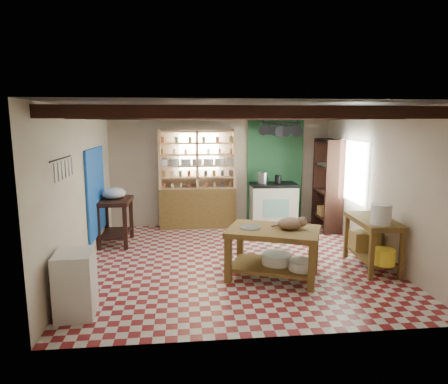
{
  "coord_description": "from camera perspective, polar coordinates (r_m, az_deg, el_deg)",
  "views": [
    {
      "loc": [
        -0.89,
        -6.52,
        2.38
      ],
      "look_at": [
        -0.16,
        0.3,
        1.16
      ],
      "focal_mm": 32.0,
      "sensor_mm": 36.0,
      "label": 1
    }
  ],
  "objects": [
    {
      "name": "wall_front",
      "position": [
        4.26,
        6.21,
        -4.61
      ],
      "size": [
        5.0,
        0.04,
        2.6
      ],
      "primitive_type": "cube",
      "color": "beige",
      "rests_on": "floor"
    },
    {
      "name": "yellow_tub",
      "position": [
        6.63,
        21.92,
        -8.58
      ],
      "size": [
        0.34,
        0.34,
        0.24
      ],
      "primitive_type": "cylinder",
      "rotation": [
        0.0,
        0.0,
        -0.05
      ],
      "color": "yellow",
      "rests_on": "right_counter"
    },
    {
      "name": "blue_wall_patch",
      "position": [
        7.7,
        -17.83,
        0.05
      ],
      "size": [
        0.04,
        1.4,
        1.6
      ],
      "primitive_type": "cube",
      "color": "blue",
      "rests_on": "wall_left"
    },
    {
      "name": "cat",
      "position": [
        6.11,
        9.5,
        -4.45
      ],
      "size": [
        0.45,
        0.38,
        0.18
      ],
      "primitive_type": "ellipsoid",
      "rotation": [
        0.0,
        0.0,
        -0.21
      ],
      "color": "#906F54",
      "rests_on": "work_table"
    },
    {
      "name": "prep_table",
      "position": [
        8.08,
        -15.25,
        -4.08
      ],
      "size": [
        0.63,
        0.9,
        0.9
      ],
      "primitive_type": "cube",
      "rotation": [
        0.0,
        0.0,
        -0.03
      ],
      "color": "black",
      "rests_on": "floor"
    },
    {
      "name": "steel_tray",
      "position": [
        6.12,
        3.76,
        -5.07
      ],
      "size": [
        0.42,
        0.42,
        0.02
      ],
      "primitive_type": "cylinder",
      "rotation": [
        0.0,
        0.0,
        -0.38
      ],
      "color": "#9A9AA1",
      "rests_on": "work_table"
    },
    {
      "name": "right_counter",
      "position": [
        7.0,
        20.4,
        -6.86
      ],
      "size": [
        0.63,
        1.18,
        0.83
      ],
      "primitive_type": "cube",
      "rotation": [
        0.0,
        0.0,
        -0.05
      ],
      "color": "brown",
      "rests_on": "floor"
    },
    {
      "name": "tall_rack",
      "position": [
        9.01,
        14.6,
        0.97
      ],
      "size": [
        0.4,
        0.86,
        2.0
      ],
      "primitive_type": "cube",
      "color": "black",
      "rests_on": "floor"
    },
    {
      "name": "basin_small",
      "position": [
        6.12,
        11.06,
        -10.21
      ],
      "size": [
        0.51,
        0.51,
        0.14
      ],
      "primitive_type": "cylinder",
      "rotation": [
        0.0,
        0.0,
        -0.38
      ],
      "color": "silver",
      "rests_on": "work_table"
    },
    {
      "name": "basin_large",
      "position": [
        6.3,
        7.51,
        -9.42
      ],
      "size": [
        0.59,
        0.59,
        0.16
      ],
      "primitive_type": "cylinder",
      "rotation": [
        0.0,
        0.0,
        -0.38
      ],
      "color": "silver",
      "rests_on": "work_table"
    },
    {
      "name": "wall_right",
      "position": [
        7.43,
        21.16,
        1.07
      ],
      "size": [
        0.04,
        5.0,
        2.6
      ],
      "primitive_type": "cube",
      "color": "beige",
      "rests_on": "floor"
    },
    {
      "name": "window_back",
      "position": [
        9.04,
        -3.6,
        5.77
      ],
      "size": [
        0.9,
        0.02,
        0.8
      ],
      "primitive_type": "cube",
      "color": "silver",
      "rests_on": "wall_back"
    },
    {
      "name": "ceiling_beams",
      "position": [
        6.59,
        1.73,
        10.98
      ],
      "size": [
        5.0,
        3.8,
        0.15
      ],
      "primitive_type": "cube",
      "color": "black",
      "rests_on": "ceiling"
    },
    {
      "name": "green_wall_patch",
      "position": [
        9.31,
        7.27,
        3.06
      ],
      "size": [
        1.3,
        0.04,
        2.3
      ],
      "primitive_type": "cube",
      "color": "#21532E",
      "rests_on": "wall_back"
    },
    {
      "name": "shelving_unit",
      "position": [
        8.93,
        -3.83,
        1.84
      ],
      "size": [
        1.7,
        0.34,
        2.2
      ],
      "primitive_type": "cube",
      "color": "#DCAC7F",
      "rests_on": "floor"
    },
    {
      "name": "white_cabinet",
      "position": [
        5.35,
        -20.46,
        -12.2
      ],
      "size": [
        0.48,
        0.56,
        0.81
      ],
      "primitive_type": "cube",
      "rotation": [
        0.0,
        0.0,
        0.06
      ],
      "color": "silver",
      "rests_on": "floor"
    },
    {
      "name": "wall_back",
      "position": [
        9.13,
        -0.43,
        3.31
      ],
      "size": [
        5.0,
        0.04,
        2.6
      ],
      "primitive_type": "cube",
      "color": "beige",
      "rests_on": "floor"
    },
    {
      "name": "wicker_basket",
      "position": [
        7.27,
        19.43,
        -6.5
      ],
      "size": [
        0.45,
        0.37,
        0.31
      ],
      "primitive_type": "cube",
      "rotation": [
        0.0,
        0.0,
        -0.05
      ],
      "color": "#A07F40",
      "rests_on": "right_counter"
    },
    {
      "name": "enamel_bowl",
      "position": [
        7.97,
        -15.44,
        -0.17
      ],
      "size": [
        0.46,
        0.46,
        0.23
      ],
      "primitive_type": "ellipsoid",
      "rotation": [
        0.0,
        0.0,
        -0.03
      ],
      "color": "silver",
      "rests_on": "prep_table"
    },
    {
      "name": "utensil_rail",
      "position": [
        5.58,
        -22.2,
        3.2
      ],
      "size": [
        0.06,
        0.9,
        0.28
      ],
      "primitive_type": "cube",
      "color": "black",
      "rests_on": "wall_left"
    },
    {
      "name": "work_table",
      "position": [
        6.23,
        7.01,
        -8.66
      ],
      "size": [
        1.6,
        1.35,
        0.77
      ],
      "primitive_type": "cube",
      "rotation": [
        0.0,
        0.0,
        -0.38
      ],
      "color": "brown",
      "rests_on": "floor"
    },
    {
      "name": "floor",
      "position": [
        7.0,
        1.62,
        -9.84
      ],
      "size": [
        5.0,
        5.0,
        0.02
      ],
      "primitive_type": "cube",
      "color": "maroon",
      "rests_on": "ground"
    },
    {
      "name": "pot_rack",
      "position": [
        8.84,
        8.04,
        8.71
      ],
      "size": [
        0.86,
        0.12,
        0.36
      ],
      "primitive_type": "cube",
      "color": "black",
      "rests_on": "ceiling"
    },
    {
      "name": "kettle_right",
      "position": [
        9.02,
        7.71,
        1.82
      ],
      "size": [
        0.15,
        0.15,
        0.18
      ],
      "primitive_type": "cylinder",
      "rotation": [
        0.0,
        0.0,
        -0.03
      ],
      "color": "black",
      "rests_on": "stove"
    },
    {
      "name": "stove",
      "position": [
        9.11,
        7.01,
        -1.87
      ],
      "size": [
        1.05,
        0.72,
        1.0
      ],
      "primitive_type": "cube",
      "rotation": [
        0.0,
        0.0,
        -0.03
      ],
      "color": "beige",
      "rests_on": "floor"
    },
    {
      "name": "ceiling",
      "position": [
        6.59,
        1.74,
        12.02
      ],
      "size": [
        5.0,
        5.0,
        0.02
      ],
      "primitive_type": "cube",
      "color": "#3E3F43",
      "rests_on": "wall_back"
    },
    {
      "name": "white_bucket",
      "position": [
        6.53,
        21.53,
        -2.98
      ],
      "size": [
        0.32,
        0.32,
        0.31
      ],
      "primitive_type": "cylinder",
      "rotation": [
        0.0,
        0.0,
        -0.05
      ],
      "color": "silver",
      "rests_on": "right_counter"
    },
    {
      "name": "window_right",
      "position": [
        8.3,
        17.95,
        2.84
      ],
      "size": [
        0.02,
        1.3,
        1.2
      ],
      "primitive_type": "cube",
      "color": "silver",
      "rests_on": "wall_right"
    },
    {
      "name": "wall_left",
      "position": [
        6.81,
        -19.67,
        0.39
      ],
      "size": [
        0.04,
        5.0,
        2.6
      ],
      "primitive_type": "cube",
      "color": "beige",
      "rests_on": "floor"
    },
    {
      "name": "kettle_left",
      "position": [
        8.95,
        5.52,
        2.03
      ],
      "size": [
        0.23,
        0.23,
        0.25
      ],
      "primitive_type": "cylinder",
      "rotation": [
        0.0,
        0.0,
        -0.03
      ],
      "color": "#9A9AA1",
      "rests_on": "stove"
    }
  ]
}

